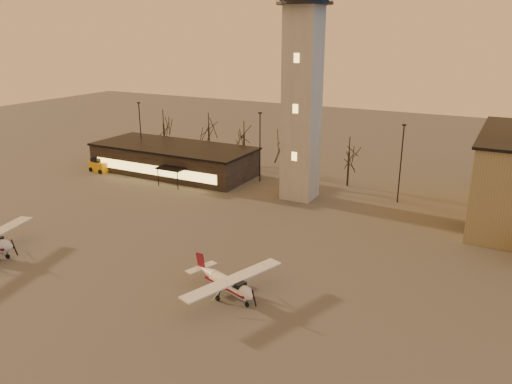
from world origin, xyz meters
TOP-DOWN VIEW (x-y plane):
  - ground at (0.00, 0.00)m, footprint 220.00×220.00m
  - control_tower at (0.00, 30.00)m, footprint 6.80×6.80m
  - terminal at (-21.99, 31.98)m, footprint 25.40×12.20m
  - light_poles at (0.50, 31.00)m, footprint 58.50×12.25m
  - tree_row at (-13.70, 39.16)m, footprint 37.20×9.20m
  - cessna_front at (5.39, 3.15)m, footprint 7.98×9.79m
  - service_cart at (-32.69, 27.01)m, footprint 3.56×2.50m

SIDE VIEW (x-z plane):
  - ground at x=0.00m, z-range 0.00..0.00m
  - service_cart at x=-32.69m, z-range -0.25..1.88m
  - cessna_front at x=5.39m, z-range -0.43..2.30m
  - terminal at x=-21.99m, z-range 0.01..4.31m
  - light_poles at x=0.50m, z-range 0.34..10.48m
  - tree_row at x=-13.70m, z-range 1.54..10.34m
  - control_tower at x=0.00m, z-range 0.03..32.63m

